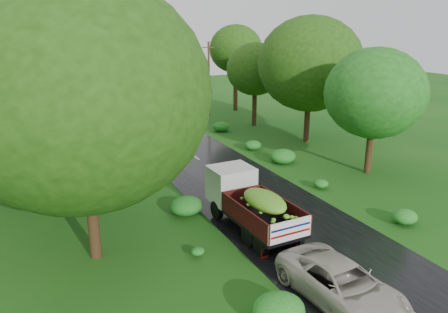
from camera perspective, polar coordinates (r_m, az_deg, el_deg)
ground at (r=18.40m, az=15.64°, el=-13.50°), size 120.00×120.00×0.00m
road at (r=21.89m, az=7.06°, el=-7.73°), size 6.50×80.00×0.02m
road_lines at (r=22.66m, az=5.70°, el=-6.76°), size 0.12×69.60×0.00m
truck_near at (r=20.06m, az=3.35°, el=-5.72°), size 2.26×5.91×2.46m
truck_far at (r=40.14m, az=-10.08°, el=6.13°), size 2.73×7.02×2.91m
car at (r=15.88m, az=15.11°, el=-15.76°), size 2.67×5.16×1.39m
utility_pole at (r=44.18m, az=-1.99°, el=10.18°), size 1.29×0.22×7.33m
trees_left at (r=31.83m, az=-24.87°, el=11.26°), size 6.93×35.85×9.92m
trees_right at (r=36.31m, az=8.62°, el=11.47°), size 5.08×25.16×7.95m
shrubs at (r=29.21m, az=-2.39°, el=-0.42°), size 11.90×44.00×0.70m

